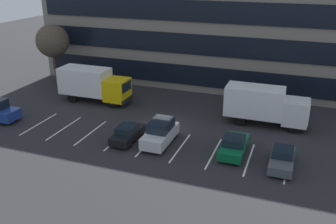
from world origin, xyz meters
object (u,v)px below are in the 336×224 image
object	(u,v)px
bare_tree	(52,41)
box_truck_yellow	(93,83)
sedan_forest	(234,145)
suv_silver	(160,133)
box_truck_white	(265,104)
sedan_charcoal	(282,158)
sedan_black	(127,133)

from	to	relation	value
bare_tree	box_truck_yellow	bearing A→B (deg)	-26.66
sedan_forest	suv_silver	world-z (taller)	suv_silver
box_truck_white	suv_silver	xyz separation A→B (m)	(-7.57, -7.02, -1.02)
suv_silver	sedan_charcoal	distance (m)	9.86
box_truck_white	sedan_forest	distance (m)	7.00
bare_tree	sedan_charcoal	bearing A→B (deg)	-22.12
box_truck_white	sedan_black	world-z (taller)	box_truck_white
suv_silver	sedan_forest	bearing A→B (deg)	2.70
bare_tree	suv_silver	bearing A→B (deg)	-30.99
sedan_forest	sedan_black	bearing A→B (deg)	-174.90
sedan_charcoal	sedan_forest	bearing A→B (deg)	167.92
box_truck_yellow	sedan_charcoal	size ratio (longest dim) A/B	1.94
bare_tree	sedan_black	bearing A→B (deg)	-36.67
sedan_black	sedan_charcoal	size ratio (longest dim) A/B	0.97
box_truck_white	sedan_forest	world-z (taller)	box_truck_white
box_truck_white	sedan_charcoal	bearing A→B (deg)	-73.24
box_truck_yellow	suv_silver	world-z (taller)	box_truck_yellow
box_truck_white	sedan_forest	xyz separation A→B (m)	(-1.46, -6.73, -1.27)
sedan_charcoal	box_truck_white	bearing A→B (deg)	106.76
suv_silver	bare_tree	distance (m)	21.42
box_truck_yellow	sedan_black	xyz separation A→B (m)	(7.67, -7.53, -1.37)
sedan_forest	bare_tree	size ratio (longest dim) A/B	0.58
box_truck_white	bare_tree	world-z (taller)	bare_tree
sedan_forest	bare_tree	world-z (taller)	bare_tree
box_truck_white	sedan_charcoal	distance (m)	7.97
box_truck_yellow	bare_tree	xyz separation A→B (m)	(-7.51, 3.77, 3.33)
box_truck_yellow	sedan_black	bearing A→B (deg)	-44.49
box_truck_yellow	sedan_forest	xyz separation A→B (m)	(16.57, -6.74, -1.31)
suv_silver	bare_tree	bearing A→B (deg)	149.01
box_truck_white	bare_tree	xyz separation A→B (m)	(-25.55, 3.77, 3.37)
sedan_black	bare_tree	bearing A→B (deg)	143.33
box_truck_white	suv_silver	distance (m)	10.38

